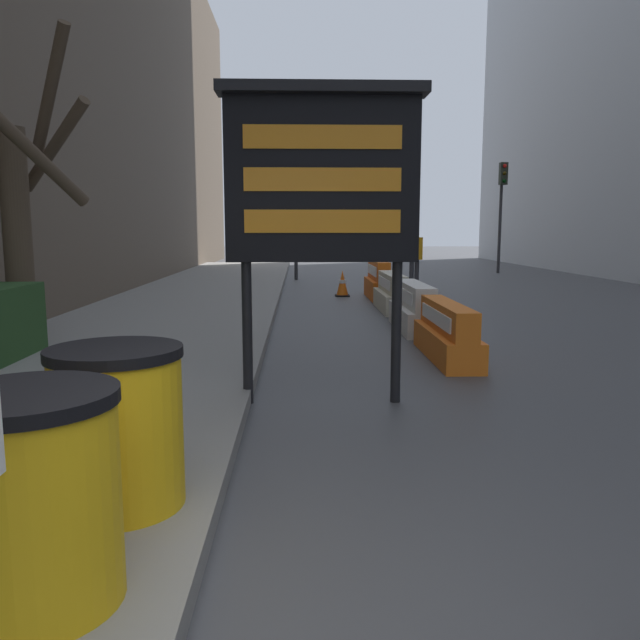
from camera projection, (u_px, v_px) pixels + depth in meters
name	position (u px, v px, depth m)	size (l,w,h in m)	color
bare_tree	(26.00, 208.00, 8.50)	(1.34, 2.15, 4.33)	#4C3D2D
barrel_drum_foreground	(31.00, 498.00, 2.61)	(0.76, 0.76, 0.93)	yellow
barrel_drum_middle	(118.00, 427.00, 3.55)	(0.76, 0.76, 0.93)	yellow
message_board	(322.00, 179.00, 5.95)	(1.97, 0.36, 3.06)	black
jersey_barrier_orange_near	(447.00, 334.00, 8.36)	(0.50, 2.12, 0.75)	orange
jersey_barrier_white	(414.00, 309.00, 10.74)	(0.58, 2.07, 0.81)	silver
jersey_barrier_cream	(392.00, 294.00, 13.31)	(0.56, 2.15, 0.79)	beige
jersey_barrier_orange_far	(379.00, 282.00, 15.59)	(0.52, 2.10, 0.95)	orange
traffic_cone_near	(381.00, 282.00, 16.17)	(0.42, 0.42, 0.75)	black
traffic_cone_mid	(342.00, 284.00, 16.09)	(0.37, 0.37, 0.67)	black
traffic_light_near_curb	(296.00, 186.00, 20.87)	(0.28, 0.45, 4.37)	#2D2D30
traffic_light_far_side	(502.00, 194.00, 24.12)	(0.28, 0.45, 4.25)	#2D2D30
pedestrian_worker	(415.00, 253.00, 18.45)	(0.42, 0.52, 1.71)	#333338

